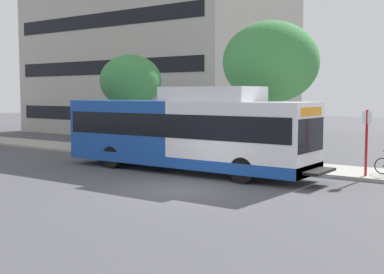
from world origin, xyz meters
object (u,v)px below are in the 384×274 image
bus_stop_sign_pole (366,138)px  street_tree_near_stop (271,62)px  transit_bus (185,132)px  street_tree_mid_block (131,81)px

bus_stop_sign_pole → street_tree_near_stop: 6.21m
transit_bus → street_tree_mid_block: 8.78m
transit_bus → street_tree_mid_block: bearing=58.5°
transit_bus → street_tree_near_stop: (4.20, -1.92, 3.14)m
bus_stop_sign_pole → street_tree_near_stop: (1.69, 5.05, 3.19)m
transit_bus → bus_stop_sign_pole: transit_bus is taller
street_tree_near_stop → street_tree_mid_block: size_ratio=1.21×
bus_stop_sign_pole → street_tree_near_stop: bearing=71.5°
transit_bus → bus_stop_sign_pole: bearing=-70.2°
transit_bus → bus_stop_sign_pole: 7.41m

